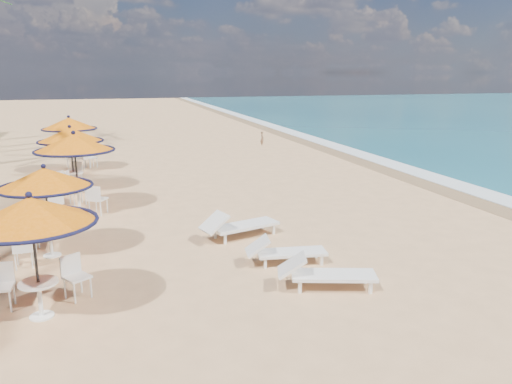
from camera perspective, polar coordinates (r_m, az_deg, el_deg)
The scene contains 12 objects.
ground at distance 10.77m, azimuth 5.15°, elevation -10.19°, with size 160.00×160.00×0.00m, color tan.
foam_strip at distance 23.55m, azimuth 17.40°, elevation 2.30°, with size 1.20×140.00×0.04m, color white.
wetsand_band at distance 23.06m, azimuth 15.54°, elevation 2.20°, with size 1.40×140.00×0.02m, color olive.
station_0 at distance 9.55m, azimuth -24.25°, elevation -3.10°, with size 2.25×2.25×2.34m.
station_1 at distance 12.67m, azimuth -23.22°, elevation 0.58°, with size 2.17×2.17×2.26m.
station_2 at distance 16.60m, azimuth -20.03°, elevation 4.24°, with size 2.47×2.47×2.57m.
station_3 at distance 19.64m, azimuth -20.57°, elevation 5.27°, with size 2.36×2.44×2.46m.
station_4 at distance 23.89m, azimuth -20.36°, elevation 6.66°, with size 2.39×2.39×2.49m.
lounger_near at distance 10.41m, azimuth 7.73°, elevation -9.13°, with size 2.10×1.20×0.72m.
lounger_mid at distance 11.60m, azimuth 3.15°, elevation -6.73°, with size 1.93×0.83×0.67m.
lounger_far at distance 13.34m, azimuth -2.13°, elevation -3.77°, with size 2.26×1.26×0.77m.
person at distance 30.49m, azimuth 0.70°, elevation 6.20°, with size 0.33×0.22×0.90m, color brown.
Camera 1 is at (-3.70, -9.15, 4.32)m, focal length 35.00 mm.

